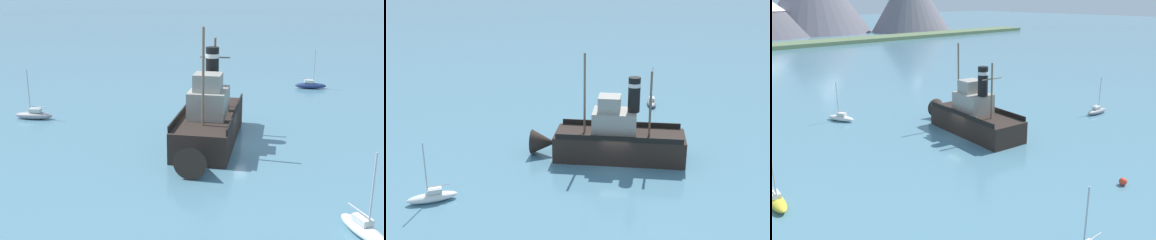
# 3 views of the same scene
# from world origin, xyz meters

# --- Properties ---
(ground_plane) EXTENTS (600.00, 600.00, 0.00)m
(ground_plane) POSITION_xyz_m (0.00, 0.00, 0.00)
(ground_plane) COLOR teal
(old_tugboat) EXTENTS (5.61, 14.67, 9.90)m
(old_tugboat) POSITION_xyz_m (1.97, 0.07, 1.83)
(old_tugboat) COLOR #2D231E
(old_tugboat) RESTS_ON ground
(sailboat_white) EXTENTS (2.53, 3.92, 4.90)m
(sailboat_white) POSITION_xyz_m (-7.22, 14.32, 0.43)
(sailboat_white) COLOR white
(sailboat_white) RESTS_ON ground
(sailboat_grey) EXTENTS (3.85, 1.28, 4.90)m
(sailboat_grey) POSITION_xyz_m (19.41, -5.63, 0.43)
(sailboat_grey) COLOR gray
(sailboat_grey) RESTS_ON ground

